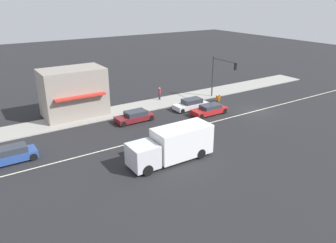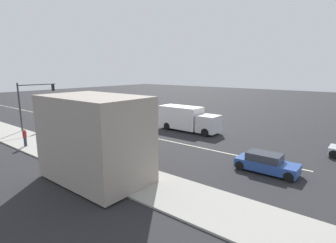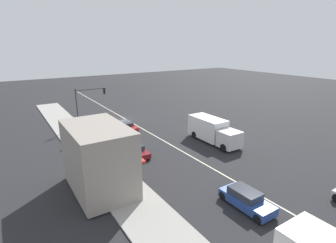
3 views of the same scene
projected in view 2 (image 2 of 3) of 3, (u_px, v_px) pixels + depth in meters
ground_plane at (178, 143)px, 26.11m from camera, size 160.00×160.00×0.00m
sidewalk_right at (110, 170)px, 18.88m from camera, size 4.00×73.00×0.12m
lane_marking_center at (76, 121)px, 37.11m from camera, size 0.16×60.00×0.01m
building_corner_store at (95, 138)px, 16.88m from camera, size 4.99×7.06×5.47m
traffic_signal_main at (31, 98)px, 31.25m from camera, size 4.59×0.34×5.60m
pedestrian at (25, 137)px, 24.48m from camera, size 0.34×0.34×1.67m
warning_aframe_sign at (42, 126)px, 32.03m from camera, size 0.45×0.53×0.84m
delivery_truck at (187, 119)px, 31.14m from camera, size 2.44×7.50×2.87m
van_white at (67, 129)px, 29.36m from camera, size 1.77×4.38×1.29m
hatchback_red at (86, 125)px, 31.91m from camera, size 1.74×4.44×1.19m
coupe_blue at (266, 163)px, 18.58m from camera, size 1.73×4.22×1.38m
sedan_maroon at (113, 141)px, 24.56m from camera, size 1.85×4.26×1.21m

